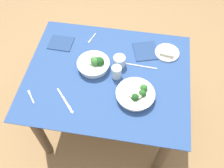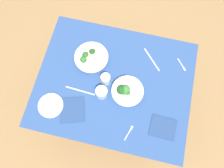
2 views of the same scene
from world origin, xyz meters
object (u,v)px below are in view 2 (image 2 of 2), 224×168
object	(u,v)px
broccoli_bowl_near	(91,58)
napkin_folded_lower	(72,110)
water_glass_center	(102,93)
fork_by_far_bowl	(182,65)
fork_by_near_bowl	(129,132)
broccoli_bowl_far	(126,91)
table_knife_right	(152,60)
water_glass_side	(106,80)
table_knife_left	(80,91)
bread_side_plate	(50,105)
napkin_folded_upper	(163,127)

from	to	relation	value
broccoli_bowl_near	napkin_folded_lower	bearing A→B (deg)	85.77
water_glass_center	fork_by_far_bowl	distance (m)	0.62
fork_by_near_bowl	broccoli_bowl_far	bearing A→B (deg)	35.17
broccoli_bowl_far	table_knife_right	xyz separation A→B (m)	(-0.13, -0.29, -0.03)
water_glass_side	napkin_folded_lower	xyz separation A→B (m)	(0.17, 0.25, -0.04)
fork_by_near_bowl	table_knife_left	distance (m)	0.44
bread_side_plate	water_glass_side	bearing A→B (deg)	-141.76
broccoli_bowl_near	table_knife_right	size ratio (longest dim) A/B	1.19
table_knife_right	bread_side_plate	bearing A→B (deg)	-93.00
broccoli_bowl_far	fork_by_near_bowl	xyz separation A→B (m)	(-0.08, 0.26, -0.03)
broccoli_bowl_far	napkin_folded_upper	distance (m)	0.34
table_knife_right	broccoli_bowl_near	bearing A→B (deg)	-119.25
table_knife_left	napkin_folded_upper	size ratio (longest dim) A/B	1.26
water_glass_side	table_knife_left	size ratio (longest dim) A/B	0.41
broccoli_bowl_near	bread_side_plate	distance (m)	0.44
napkin_folded_lower	broccoli_bowl_far	bearing A→B (deg)	-148.68
broccoli_bowl_far	water_glass_side	xyz separation A→B (m)	(0.16, -0.05, 0.01)
broccoli_bowl_far	water_glass_center	xyz separation A→B (m)	(0.16, 0.05, 0.00)
water_glass_center	fork_by_far_bowl	bearing A→B (deg)	-146.20
table_knife_left	water_glass_side	bearing A→B (deg)	-142.79
table_knife_left	fork_by_near_bowl	bearing A→B (deg)	155.55
broccoli_bowl_far	napkin_folded_lower	bearing A→B (deg)	31.32
bread_side_plate	water_glass_center	xyz separation A→B (m)	(-0.32, -0.16, 0.03)
water_glass_center	table_knife_left	bearing A→B (deg)	4.48
water_glass_side	napkin_folded_upper	xyz separation A→B (m)	(-0.45, 0.23, -0.04)
napkin_folded_lower	fork_by_near_bowl	bearing A→B (deg)	171.75
fork_by_far_bowl	table_knife_left	distance (m)	0.76
broccoli_bowl_near	napkin_folded_upper	world-z (taller)	broccoli_bowl_near
fork_by_near_bowl	napkin_folded_upper	xyz separation A→B (m)	(-0.21, -0.08, 0.00)
bread_side_plate	fork_by_near_bowl	xyz separation A→B (m)	(-0.56, 0.05, -0.01)
water_glass_center	table_knife_left	size ratio (longest dim) A/B	0.39
water_glass_center	water_glass_side	distance (m)	0.10
table_knife_right	fork_by_far_bowl	bearing A→B (deg)	49.52
broccoli_bowl_far	fork_by_far_bowl	size ratio (longest dim) A/B	2.43
napkin_folded_lower	water_glass_center	bearing A→B (deg)	-137.59
water_glass_side	napkin_folded_lower	size ratio (longest dim) A/B	0.51
broccoli_bowl_near	water_glass_center	distance (m)	0.28
broccoli_bowl_far	table_knife_right	world-z (taller)	broccoli_bowl_far
napkin_folded_lower	water_glass_side	bearing A→B (deg)	-124.79
water_glass_side	fork_by_near_bowl	world-z (taller)	water_glass_side
broccoli_bowl_far	table_knife_right	size ratio (longest dim) A/B	1.07
fork_by_far_bowl	napkin_folded_lower	xyz separation A→B (m)	(0.69, 0.50, 0.00)
broccoli_bowl_near	fork_by_far_bowl	distance (m)	0.67
fork_by_far_bowl	napkin_folded_lower	world-z (taller)	napkin_folded_lower
water_glass_side	table_knife_right	xyz separation A→B (m)	(-0.29, -0.24, -0.04)
bread_side_plate	fork_by_far_bowl	bearing A→B (deg)	-148.83
bread_side_plate	napkin_folded_upper	world-z (taller)	bread_side_plate
table_knife_left	napkin_folded_lower	xyz separation A→B (m)	(0.02, 0.14, 0.00)
fork_by_near_bowl	napkin_folded_lower	bearing A→B (deg)	100.92
bread_side_plate	napkin_folded_lower	bearing A→B (deg)	-177.68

